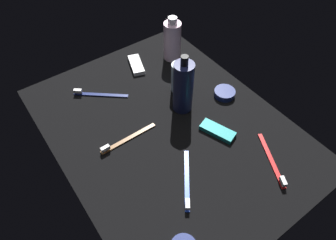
# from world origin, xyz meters

# --- Properties ---
(ground_plane) EXTENTS (0.84, 0.64, 0.01)m
(ground_plane) POSITION_xyz_m (0.00, 0.00, -0.01)
(ground_plane) COLOR black
(lotion_bottle) EXTENTS (0.06, 0.06, 0.20)m
(lotion_bottle) POSITION_xyz_m (0.04, -0.08, 0.09)
(lotion_bottle) COLOR #191E47
(lotion_bottle) RESTS_ON ground_plane
(bodywash_bottle) EXTENTS (0.06, 0.06, 0.16)m
(bodywash_bottle) POSITION_xyz_m (0.26, -0.21, 0.07)
(bodywash_bottle) COLOR silver
(bodywash_bottle) RESTS_ON ground_plane
(deodorant_stick) EXTENTS (0.05, 0.05, 0.11)m
(deodorant_stick) POSITION_xyz_m (0.11, -0.12, 0.05)
(deodorant_stick) COLOR silver
(deodorant_stick) RESTS_ON ground_plane
(toothbrush_blue) EXTENTS (0.15, 0.12, 0.02)m
(toothbrush_blue) POSITION_xyz_m (-0.19, 0.07, 0.01)
(toothbrush_blue) COLOR blue
(toothbrush_blue) RESTS_ON ground_plane
(toothbrush_red) EXTENTS (0.17, 0.09, 0.02)m
(toothbrush_red) POSITION_xyz_m (-0.27, -0.15, 0.01)
(toothbrush_red) COLOR red
(toothbrush_red) RESTS_ON ground_plane
(toothbrush_navy) EXTENTS (0.12, 0.15, 0.02)m
(toothbrush_navy) POSITION_xyz_m (0.25, 0.11, 0.01)
(toothbrush_navy) COLOR navy
(toothbrush_navy) RESTS_ON ground_plane
(toothbrush_brown) EXTENTS (0.01, 0.18, 0.02)m
(toothbrush_brown) POSITION_xyz_m (0.03, 0.13, 0.01)
(toothbrush_brown) COLOR brown
(toothbrush_brown) RESTS_ON ground_plane
(snack_bar_teal) EXTENTS (0.11, 0.07, 0.01)m
(snack_bar_teal) POSITION_xyz_m (-0.10, -0.10, 0.01)
(snack_bar_teal) COLOR teal
(snack_bar_teal) RESTS_ON ground_plane
(snack_bar_white) EXTENTS (0.11, 0.07, 0.01)m
(snack_bar_white) POSITION_xyz_m (0.30, -0.07, 0.01)
(snack_bar_white) COLOR white
(snack_bar_white) RESTS_ON ground_plane
(cream_tin_right) EXTENTS (0.07, 0.07, 0.02)m
(cream_tin_right) POSITION_xyz_m (-0.00, -0.23, 0.01)
(cream_tin_right) COLOR navy
(cream_tin_right) RESTS_ON ground_plane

